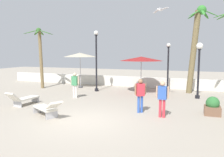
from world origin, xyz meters
name	(u,v)px	position (x,y,z in m)	size (l,w,h in m)	color
ground_plane	(83,121)	(0.00, 0.00, 0.00)	(56.00, 56.00, 0.00)	#9E9384
boundary_wall	(139,82)	(0.00, 9.90, 0.41)	(25.20, 0.30, 0.83)	silver
patio_umbrella_0	(141,59)	(0.80, 7.16, 2.39)	(2.97, 2.97, 2.62)	#333338
patio_umbrella_1	(80,55)	(-4.38, 7.92, 2.63)	(2.67, 2.67, 2.87)	#333338
palm_tree_0	(40,49)	(-7.21, 6.59, 3.08)	(2.13, 2.24, 4.77)	olive
palm_tree_1	(195,42)	(4.28, 8.38, 3.57)	(2.00, 2.05, 5.98)	brown
lamp_post_0	(199,62)	(4.53, 6.55, 2.24)	(0.40, 0.40, 3.43)	black
lamp_post_1	(96,58)	(-2.44, 6.79, 2.46)	(0.32, 0.32, 4.40)	black
lamp_post_2	(168,66)	(2.45, 8.77, 1.87)	(0.29, 0.29, 3.52)	black
lounge_chair_0	(47,108)	(-1.77, -0.03, 0.40)	(1.90, 1.36, 0.83)	#B7B7BC
lounge_chair_1	(23,98)	(-4.29, 1.29, 0.39)	(0.68, 1.92, 0.84)	#B7B7BC
guest_0	(75,83)	(-2.67, 4.01, 0.96)	(0.56, 0.25, 1.60)	silver
guest_1	(140,92)	(1.94, 2.05, 0.97)	(0.48, 0.40, 1.61)	#3359B2
guest_2	(162,96)	(3.02, 1.60, 0.97)	(0.56, 0.26, 1.61)	#D8333F
seagull_1	(160,10)	(2.37, 4.79, 5.20)	(1.03, 1.10, 0.21)	white
planter	(213,107)	(5.13, 2.82, 0.38)	(0.70, 0.70, 0.85)	brown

